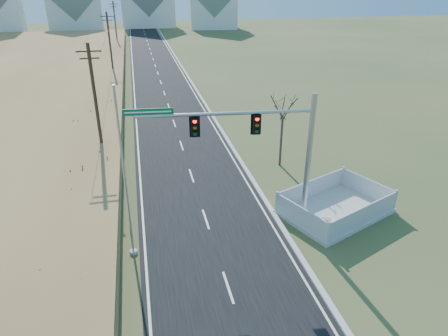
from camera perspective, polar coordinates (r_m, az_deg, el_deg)
ground at (r=21.08m, az=-0.66°, el=-13.22°), size 260.00×260.00×0.00m
road at (r=67.49m, az=-9.68°, el=13.89°), size 8.00×180.00×0.06m
curb at (r=67.81m, az=-6.08°, el=14.20°), size 0.30×180.00×0.18m
utility_pole_near at (r=32.41m, az=-17.87°, el=9.06°), size 1.80×0.26×9.00m
utility_pole_mid at (r=61.78m, az=-15.97°, el=16.65°), size 1.80×0.26×9.00m
utility_pole_far at (r=91.56m, az=-15.27°, el=19.32°), size 1.80×0.26×9.00m
condo_nnw at (r=125.14m, az=-20.62°, el=21.13°), size 14.93×11.17×17.03m
condo_ne at (r=122.52m, az=-1.59°, el=22.49°), size 14.12×10.51×16.52m
traffic_signal_mast at (r=21.47m, az=7.22°, el=2.30°), size 9.92×1.35×7.93m
fence_enclosure at (r=25.72m, az=15.57°, el=-5.65°), size 7.57×6.49×1.46m
open_sign at (r=24.15m, az=14.37°, el=-7.44°), size 0.54×0.25×0.70m
flagpole at (r=20.21m, az=-13.75°, el=-3.62°), size 0.41×0.41×9.01m
bare_tree at (r=29.74m, az=8.49°, el=8.73°), size 2.22×2.22×5.89m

